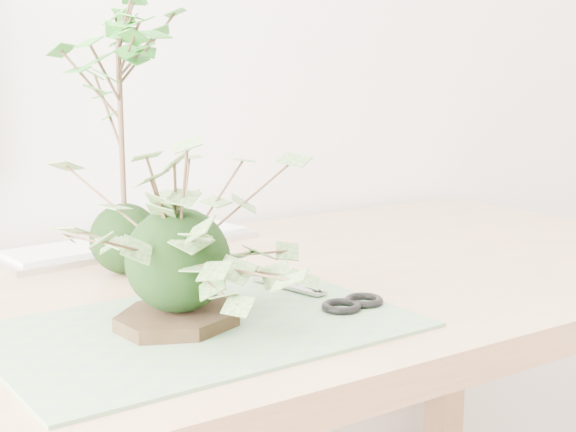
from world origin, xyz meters
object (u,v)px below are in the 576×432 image
object	(u,v)px
maple_kokedama	(119,64)
keyboard	(131,244)
desk	(198,355)
ivy_kokedama	(177,211)

from	to	relation	value
maple_kokedama	keyboard	size ratio (longest dim) A/B	0.95
desk	keyboard	world-z (taller)	keyboard
desk	maple_kokedama	world-z (taller)	maple_kokedama
maple_kokedama	desk	bearing A→B (deg)	-71.58
desk	ivy_kokedama	world-z (taller)	ivy_kokedama
desk	maple_kokedama	bearing A→B (deg)	108.42
ivy_kokedama	maple_kokedama	size ratio (longest dim) A/B	0.81
keyboard	maple_kokedama	bearing A→B (deg)	-121.66
keyboard	ivy_kokedama	bearing A→B (deg)	-112.24
ivy_kokedama	maple_kokedama	xyz separation A→B (m)	(0.04, 0.25, 0.15)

